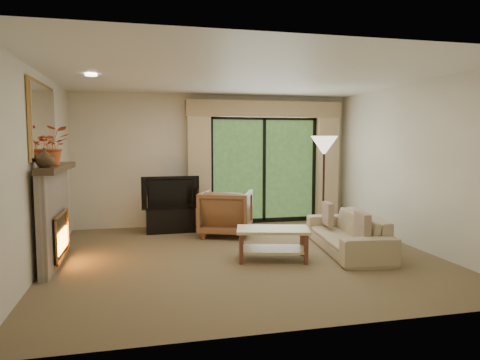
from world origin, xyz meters
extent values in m
plane|color=brown|center=(0.00, 0.00, 0.00)|extent=(5.50, 5.50, 0.00)
plane|color=white|center=(0.00, 0.00, 2.60)|extent=(5.50, 5.50, 0.00)
plane|color=beige|center=(0.00, 2.50, 1.30)|extent=(5.00, 0.00, 5.00)
plane|color=beige|center=(0.00, -2.50, 1.30)|extent=(5.00, 0.00, 5.00)
plane|color=beige|center=(-2.75, 0.00, 1.30)|extent=(0.00, 5.00, 5.00)
plane|color=beige|center=(2.75, 0.00, 1.30)|extent=(0.00, 5.00, 5.00)
cube|color=tan|center=(-0.35, 2.34, 1.20)|extent=(0.45, 0.18, 2.35)
cube|color=tan|center=(2.35, 2.34, 1.20)|extent=(0.45, 0.18, 2.35)
cube|color=tan|center=(1.00, 2.36, 2.32)|extent=(3.20, 0.24, 0.32)
cube|color=black|center=(-0.95, 1.95, 0.22)|extent=(0.90, 0.42, 0.44)
imported|color=black|center=(-0.95, 1.95, 0.75)|extent=(1.05, 0.16, 0.60)
imported|color=brown|center=(0.01, 1.45, 0.41)|extent=(1.13, 1.15, 0.82)
imported|color=tan|center=(1.61, -0.07, 0.29)|extent=(1.02, 2.05, 0.58)
cube|color=#542F29|center=(1.54, -0.63, 0.50)|extent=(0.15, 0.40, 0.39)
cube|color=#542F29|center=(1.54, 0.50, 0.49)|extent=(0.14, 0.37, 0.37)
imported|color=#3F2E1C|center=(-2.61, -0.33, 1.49)|extent=(0.26, 0.26, 0.24)
imported|color=#CC5524|center=(-2.61, 0.12, 1.63)|extent=(0.53, 0.48, 0.52)
camera|label=1|loc=(-1.45, -5.98, 1.71)|focal=32.00mm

